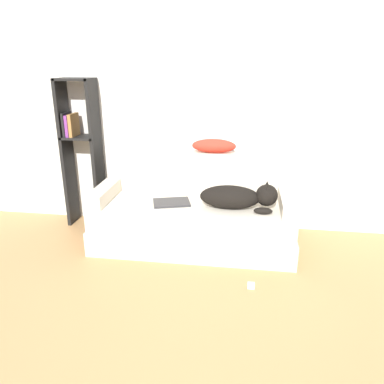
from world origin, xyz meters
TOP-DOWN VIEW (x-y plane):
  - wall_back at (0.00, 2.50)m, footprint 7.19×0.06m
  - couch at (-0.20, 1.97)m, footprint 1.92×0.83m
  - couch_backrest at (-0.20, 2.31)m, footprint 1.88×0.15m
  - couch_arm_left at (-1.08, 1.96)m, footprint 0.15×0.64m
  - couch_arm_right at (0.69, 1.96)m, footprint 0.15×0.64m
  - dog at (0.23, 1.90)m, footprint 0.71×0.26m
  - laptop at (-0.40, 1.94)m, footprint 0.40×0.33m
  - throw_pillow at (-0.04, 2.30)m, footprint 0.44×0.17m
  - bookshelf at (-1.45, 2.32)m, footprint 0.37×0.26m
  - power_adapter at (0.37, 1.28)m, footprint 0.06×0.06m

SIDE VIEW (x-z plane):
  - power_adapter at x=0.37m, z-range 0.00..0.04m
  - couch at x=-0.20m, z-range 0.00..0.43m
  - laptop at x=-0.40m, z-range 0.43..0.45m
  - couch_arm_left at x=-1.08m, z-range 0.43..0.56m
  - couch_arm_right at x=0.69m, z-range 0.43..0.56m
  - dog at x=0.23m, z-range 0.42..0.68m
  - couch_backrest at x=-0.20m, z-range 0.43..0.86m
  - bookshelf at x=-1.45m, z-range 0.09..1.65m
  - throw_pillow at x=-0.04m, z-range 0.86..0.99m
  - wall_back at x=0.00m, z-range 0.00..2.70m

